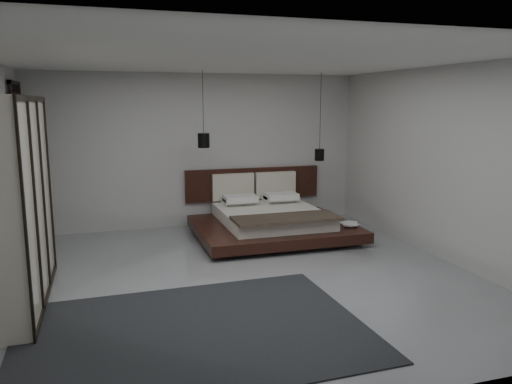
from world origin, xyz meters
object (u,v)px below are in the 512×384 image
object	(u,v)px
pendant_left	(204,140)
wardrobe	(13,202)
pendant_right	(319,154)
bed	(271,219)
lattice_screen	(21,166)
rug	(193,332)

from	to	relation	value
pendant_left	wardrobe	distance (m)	3.56
pendant_right	wardrobe	world-z (taller)	pendant_right
bed	lattice_screen	bearing A→B (deg)	172.31
bed	pendant_left	world-z (taller)	pendant_left
bed	pendant_right	xyz separation A→B (m)	(1.07, 0.40, 1.06)
bed	pendant_left	xyz separation A→B (m)	(-1.07, 0.40, 1.37)
bed	wardrobe	xyz separation A→B (m)	(-3.71, -1.95, 0.90)
pendant_right	pendant_left	bearing A→B (deg)	180.00
wardrobe	rug	bearing A→B (deg)	-37.76
bed	wardrobe	world-z (taller)	wardrobe
pendant_left	pendant_right	xyz separation A→B (m)	(2.15, -0.00, -0.30)
lattice_screen	pendant_right	xyz separation A→B (m)	(5.04, -0.14, 0.04)
lattice_screen	wardrobe	distance (m)	2.50
pendant_right	rug	distance (m)	4.97
wardrobe	pendant_left	bearing A→B (deg)	41.60
lattice_screen	pendant_right	size ratio (longest dim) A/B	1.65
pendant_left	pendant_right	bearing A→B (deg)	-0.00
wardrobe	rug	distance (m)	2.52
lattice_screen	bed	distance (m)	4.13
pendant_left	rug	bearing A→B (deg)	-103.21
lattice_screen	bed	xyz separation A→B (m)	(3.97, -0.54, -1.02)
pendant_left	wardrobe	size ratio (longest dim) A/B	0.53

